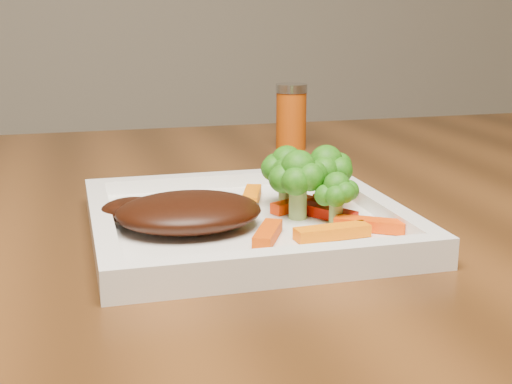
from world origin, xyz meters
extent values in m
cube|color=white|center=(-0.10, -0.18, 0.76)|extent=(0.27, 0.27, 0.01)
ellipsoid|color=black|center=(-0.16, -0.19, 0.78)|extent=(0.13, 0.10, 0.03)
cube|color=orange|center=(-0.05, -0.25, 0.77)|extent=(0.06, 0.02, 0.01)
cube|color=#F44303|center=(-0.01, -0.24, 0.77)|extent=(0.06, 0.05, 0.01)
cube|color=#D64203|center=(-0.10, -0.24, 0.77)|extent=(0.04, 0.06, 0.01)
cube|color=#FF4C04|center=(0.00, -0.14, 0.77)|extent=(0.06, 0.04, 0.01)
cube|color=orange|center=(-0.08, -0.12, 0.77)|extent=(0.03, 0.06, 0.01)
cube|color=red|center=(-0.03, -0.19, 0.77)|extent=(0.04, 0.05, 0.01)
cube|color=#FF3504|center=(-0.05, -0.16, 0.77)|extent=(0.05, 0.03, 0.01)
cylinder|color=#B4460A|center=(0.05, 0.18, 0.80)|extent=(0.04, 0.04, 0.09)
camera|label=1|loc=(-0.25, -0.77, 0.95)|focal=50.00mm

